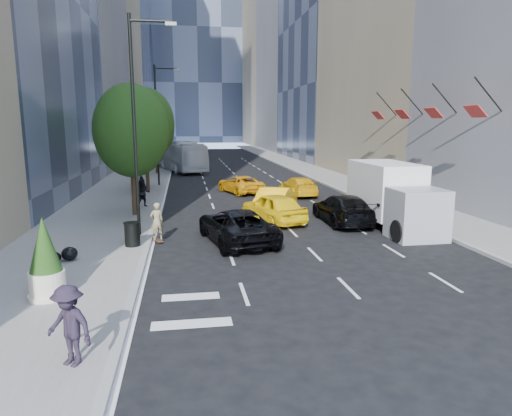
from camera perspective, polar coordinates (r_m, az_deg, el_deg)
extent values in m
plane|color=black|center=(19.08, 4.43, -5.91)|extent=(160.00, 160.00, 0.00)
cube|color=slate|center=(48.32, -14.50, 3.91)|extent=(6.00, 120.00, 0.15)
cube|color=slate|center=(50.16, 7.69, 4.38)|extent=(4.00, 120.00, 0.15)
cube|color=#293041|center=(113.90, -19.15, 22.49)|extent=(20.00, 28.00, 60.00)
cube|color=gray|center=(120.34, 4.06, 19.92)|extent=(20.00, 24.00, 50.00)
cylinder|color=black|center=(21.91, -14.96, 9.56)|extent=(0.16, 0.16, 10.00)
cylinder|color=black|center=(22.28, -13.10, 21.82)|extent=(1.80, 0.12, 0.12)
cube|color=#99998C|center=(22.23, -10.60, 21.68)|extent=(0.50, 0.22, 0.15)
cylinder|color=black|center=(39.86, -12.30, 9.97)|extent=(0.16, 0.16, 10.00)
cylinder|color=black|center=(40.06, -11.24, 16.75)|extent=(1.80, 0.12, 0.12)
cube|color=#99998C|center=(40.03, -9.89, 16.66)|extent=(0.50, 0.22, 0.15)
cylinder|color=black|center=(27.20, -15.02, 2.44)|extent=(0.30, 0.30, 3.15)
ellipsoid|color=#16330D|center=(26.96, -15.35, 9.30)|extent=(4.20, 4.20, 5.25)
cylinder|color=black|center=(37.08, -13.44, 4.77)|extent=(0.30, 0.30, 3.38)
ellipsoid|color=#16330D|center=(36.91, -13.68, 10.16)|extent=(4.50, 4.50, 5.62)
cylinder|color=black|center=(50.02, -12.31, 5.99)|extent=(0.30, 0.30, 2.93)
ellipsoid|color=#16330D|center=(49.89, -12.45, 9.45)|extent=(3.90, 3.90, 4.88)
cylinder|color=black|center=(57.89, -11.11, 7.75)|extent=(0.14, 0.14, 5.20)
imported|color=black|center=(57.84, -11.17, 9.33)|extent=(2.48, 0.53, 1.00)
cylinder|color=black|center=(26.74, 27.03, 12.55)|extent=(1.75, 0.08, 1.75)
cube|color=#B52E29|center=(26.34, 25.70, 10.85)|extent=(0.64, 1.30, 0.64)
cylinder|color=black|center=(30.09, 22.50, 12.55)|extent=(1.75, 0.08, 1.75)
cube|color=#B52E29|center=(29.73, 21.29, 11.02)|extent=(0.64, 1.30, 0.64)
cylinder|color=black|center=(33.58, 18.90, 12.49)|extent=(1.75, 0.08, 1.75)
cube|color=#B52E29|center=(33.26, 17.80, 11.11)|extent=(0.64, 1.30, 0.64)
cylinder|color=black|center=(37.18, 15.99, 12.41)|extent=(1.75, 0.08, 1.75)
cube|color=#B52E29|center=(36.89, 14.99, 11.15)|extent=(0.64, 1.30, 0.64)
imported|color=#8A7B56|center=(21.32, -12.28, -1.95)|extent=(0.75, 0.64, 1.73)
imported|color=black|center=(20.89, -2.45, -2.23)|extent=(3.61, 5.98, 1.55)
imported|color=black|center=(25.35, 10.78, -0.10)|extent=(2.23, 5.45, 1.58)
imported|color=yellow|center=(25.18, 2.17, 0.07)|extent=(3.38, 5.17, 1.64)
imported|color=#FFB90D|center=(27.73, 2.60, 1.04)|extent=(3.54, 5.22, 1.63)
imported|color=orange|center=(35.83, -1.96, 2.99)|extent=(3.70, 5.33, 1.35)
imported|color=#EBAE0C|center=(34.68, 5.32, 2.73)|extent=(2.29, 4.94, 1.40)
imported|color=silver|center=(53.30, -9.52, 6.44)|extent=(6.17, 12.47, 3.39)
cube|color=silver|center=(25.63, 15.80, 2.36)|extent=(2.55, 4.81, 2.80)
cube|color=gray|center=(22.65, 19.51, -0.75)|extent=(2.41, 2.11, 2.39)
cylinder|color=black|center=(21.92, 17.43, -2.79)|extent=(0.38, 1.04, 1.04)
cylinder|color=black|center=(22.99, 22.28, -2.50)|extent=(0.38, 1.04, 1.04)
cylinder|color=black|center=(26.92, 12.05, -0.11)|extent=(0.38, 1.04, 1.04)
cylinder|color=black|center=(27.80, 16.24, 0.03)|extent=(0.38, 1.04, 1.04)
imported|color=black|center=(29.86, -13.93, 1.86)|extent=(0.91, 0.73, 1.78)
imported|color=black|center=(32.63, -14.09, 2.45)|extent=(0.99, 0.94, 1.64)
imported|color=black|center=(11.02, -22.34, -13.43)|extent=(1.37, 1.21, 1.84)
cylinder|color=black|center=(20.49, -15.20, -3.23)|extent=(0.66, 0.66, 0.99)
cylinder|color=beige|center=(15.45, -24.62, -8.65)|extent=(1.05, 1.05, 0.84)
cone|color=#16330D|center=(15.10, -24.98, -4.13)|extent=(0.94, 0.94, 1.68)
ellipsoid|color=black|center=(19.21, -22.29, -5.30)|extent=(0.62, 0.68, 0.52)
ellipsoid|color=black|center=(18.98, -23.96, -5.72)|extent=(0.54, 0.59, 0.46)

